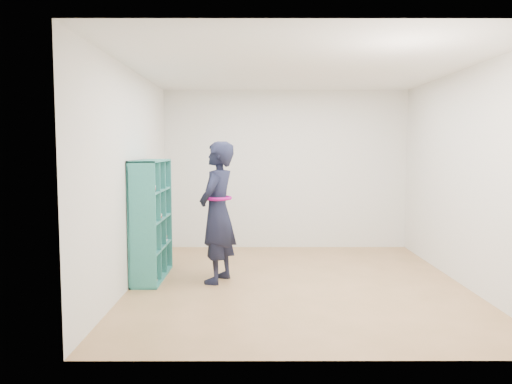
{
  "coord_description": "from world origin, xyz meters",
  "views": [
    {
      "loc": [
        -0.51,
        -6.0,
        1.65
      ],
      "look_at": [
        -0.5,
        0.3,
        1.1
      ],
      "focal_mm": 35.0,
      "sensor_mm": 36.0,
      "label": 1
    }
  ],
  "objects": [
    {
      "name": "wall_back",
      "position": [
        0.0,
        2.25,
        1.3
      ],
      "size": [
        4.0,
        0.02,
        2.6
      ],
      "primitive_type": "cube",
      "color": "silver",
      "rests_on": "floor"
    },
    {
      "name": "person",
      "position": [
        -0.97,
        0.08,
        0.87
      ],
      "size": [
        0.6,
        0.73,
        1.73
      ],
      "rotation": [
        0.0,
        0.0,
        -1.9
      ],
      "color": "black",
      "rests_on": "floor"
    },
    {
      "name": "ceiling",
      "position": [
        0.0,
        0.0,
        2.6
      ],
      "size": [
        4.5,
        4.5,
        0.0
      ],
      "primitive_type": "plane",
      "color": "white",
      "rests_on": "wall_back"
    },
    {
      "name": "bookshelf",
      "position": [
        -1.85,
        0.26,
        0.73
      ],
      "size": [
        0.33,
        1.13,
        1.51
      ],
      "color": "#277A79",
      "rests_on": "floor"
    },
    {
      "name": "wall_front",
      "position": [
        0.0,
        -2.25,
        1.3
      ],
      "size": [
        4.0,
        0.02,
        2.6
      ],
      "primitive_type": "cube",
      "color": "silver",
      "rests_on": "floor"
    },
    {
      "name": "floor",
      "position": [
        0.0,
        0.0,
        0.0
      ],
      "size": [
        4.5,
        4.5,
        0.0
      ],
      "primitive_type": "plane",
      "color": "#9A7546",
      "rests_on": "ground"
    },
    {
      "name": "smartphone",
      "position": [
        -1.07,
        0.21,
        0.98
      ],
      "size": [
        0.03,
        0.11,
        0.13
      ],
      "rotation": [
        0.47,
        0.0,
        -0.18
      ],
      "color": "silver",
      "rests_on": "person"
    },
    {
      "name": "wall_left",
      "position": [
        -2.0,
        0.0,
        1.3
      ],
      "size": [
        0.02,
        4.5,
        2.6
      ],
      "primitive_type": "cube",
      "color": "silver",
      "rests_on": "floor"
    },
    {
      "name": "wall_right",
      "position": [
        2.0,
        0.0,
        1.3
      ],
      "size": [
        0.02,
        4.5,
        2.6
      ],
      "primitive_type": "cube",
      "color": "silver",
      "rests_on": "floor"
    }
  ]
}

